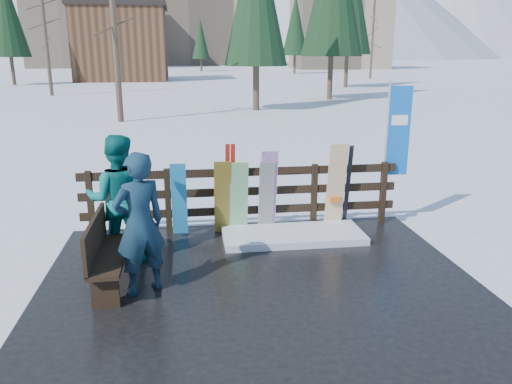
{
  "coord_description": "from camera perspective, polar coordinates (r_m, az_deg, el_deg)",
  "views": [
    {
      "loc": [
        -0.93,
        -6.21,
        3.14
      ],
      "look_at": [
        0.07,
        1.0,
        1.1
      ],
      "focal_mm": 35.0,
      "sensor_mm": 36.0,
      "label": 1
    }
  ],
  "objects": [
    {
      "name": "ground",
      "position": [
        7.02,
        0.53,
        -10.91
      ],
      "size": [
        700.0,
        700.0,
        0.0
      ],
      "primitive_type": "plane",
      "color": "white",
      "rests_on": "ground"
    },
    {
      "name": "deck",
      "position": [
        7.0,
        0.53,
        -10.62
      ],
      "size": [
        6.0,
        5.0,
        0.08
      ],
      "primitive_type": "cube",
      "color": "black",
      "rests_on": "ground"
    },
    {
      "name": "fence",
      "position": [
        8.8,
        -1.56,
        -0.2
      ],
      "size": [
        5.6,
        0.1,
        1.15
      ],
      "color": "black",
      "rests_on": "deck"
    },
    {
      "name": "snow_patch",
      "position": [
        8.54,
        4.25,
        -4.95
      ],
      "size": [
        2.37,
        1.0,
        0.12
      ],
      "primitive_type": "cube",
      "color": "white",
      "rests_on": "deck"
    },
    {
      "name": "bench",
      "position": [
        6.97,
        -16.93,
        -6.47
      ],
      "size": [
        0.41,
        1.5,
        0.97
      ],
      "color": "black",
      "rests_on": "deck"
    },
    {
      "name": "snowboard_0",
      "position": [
        8.54,
        -8.78,
        -0.86
      ],
      "size": [
        0.26,
        0.35,
        1.32
      ],
      "primitive_type": "cube",
      "rotation": [
        0.24,
        0.0,
        0.0
      ],
      "color": "#2598E4",
      "rests_on": "deck"
    },
    {
      "name": "snowboard_1",
      "position": [
        8.58,
        -1.97,
        -0.67
      ],
      "size": [
        0.31,
        0.28,
        1.3
      ],
      "primitive_type": "cube",
      "rotation": [
        0.19,
        0.0,
        0.0
      ],
      "color": "silver",
      "rests_on": "deck"
    },
    {
      "name": "snowboard_2",
      "position": [
        8.55,
        -3.82,
        -0.66
      ],
      "size": [
        0.29,
        0.29,
        1.32
      ],
      "primitive_type": "cube",
      "rotation": [
        0.2,
        0.0,
        0.0
      ],
      "color": "gold",
      "rests_on": "deck"
    },
    {
      "name": "snowboard_3",
      "position": [
        8.62,
        1.42,
        0.04
      ],
      "size": [
        0.29,
        0.32,
        1.48
      ],
      "primitive_type": "cube",
      "rotation": [
        0.2,
        0.0,
        0.0
      ],
      "color": "silver",
      "rests_on": "deck"
    },
    {
      "name": "snowboard_4",
      "position": [
        8.64,
        1.19,
        -0.56
      ],
      "size": [
        0.26,
        0.28,
        1.3
      ],
      "primitive_type": "cube",
      "rotation": [
        0.2,
        0.0,
        0.0
      ],
      "color": "black",
      "rests_on": "deck"
    },
    {
      "name": "snowboard_5",
      "position": [
        8.88,
        9.11,
        0.59
      ],
      "size": [
        0.32,
        0.27,
        1.57
      ],
      "primitive_type": "cube",
      "rotation": [
        0.16,
        0.0,
        0.0
      ],
      "color": "white",
      "rests_on": "deck"
    },
    {
      "name": "ski_pair_a",
      "position": [
        8.59,
        -2.98,
        0.41
      ],
      "size": [
        0.16,
        0.33,
        1.61
      ],
      "color": "#AF2415",
      "rests_on": "deck"
    },
    {
      "name": "ski_pair_b",
      "position": [
        9.01,
        10.16,
        0.61
      ],
      "size": [
        0.17,
        0.26,
        1.52
      ],
      "color": "black",
      "rests_on": "deck"
    },
    {
      "name": "rental_flag",
      "position": [
        9.35,
        15.65,
        6.12
      ],
      "size": [
        0.45,
        0.04,
        2.6
      ],
      "color": "silver",
      "rests_on": "deck"
    },
    {
      "name": "person_front",
      "position": [
        6.56,
        -13.16,
        -3.6
      ],
      "size": [
        0.82,
        0.72,
        1.89
      ],
      "primitive_type": "imported",
      "rotation": [
        0.0,
        0.0,
        3.63
      ],
      "color": "#183F4B",
      "rests_on": "deck"
    },
    {
      "name": "person_back",
      "position": [
        7.7,
        -15.46,
        -0.73
      ],
      "size": [
        0.94,
        0.73,
        1.92
      ],
      "primitive_type": "imported",
      "rotation": [
        0.0,
        0.0,
        3.14
      ],
      "color": "#0A625E",
      "rests_on": "deck"
    },
    {
      "name": "resort_buildings",
      "position": [
        121.82,
        -7.38,
        18.65
      ],
      "size": [
        73.0,
        87.6,
        22.6
      ],
      "color": "tan",
      "rests_on": "ground"
    },
    {
      "name": "trees",
      "position": [
        55.71,
        -4.47,
        18.3
      ],
      "size": [
        42.1,
        68.66,
        13.37
      ],
      "color": "#382B1E",
      "rests_on": "ground"
    }
  ]
}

